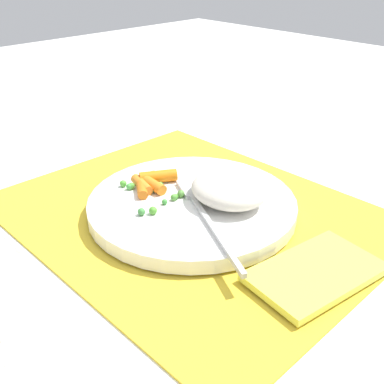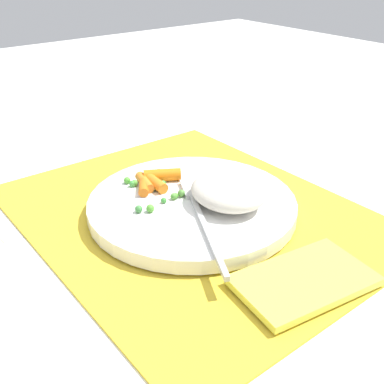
{
  "view_description": "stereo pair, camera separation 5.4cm",
  "coord_description": "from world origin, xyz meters",
  "px_view_note": "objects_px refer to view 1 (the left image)",
  "views": [
    {
      "loc": [
        -0.37,
        0.36,
        0.31
      ],
      "look_at": [
        0.0,
        0.0,
        0.03
      ],
      "focal_mm": 44.33,
      "sensor_mm": 36.0,
      "label": 1
    },
    {
      "loc": [
        -0.41,
        0.32,
        0.31
      ],
      "look_at": [
        0.0,
        0.0,
        0.03
      ],
      "focal_mm": 44.33,
      "sensor_mm": 36.0,
      "label": 2
    }
  ],
  "objects_px": {
    "plate": "(192,205)",
    "fork": "(202,212)",
    "rice_mound": "(229,189)",
    "carrot_portion": "(150,183)",
    "napkin": "(316,272)"
  },
  "relations": [
    {
      "from": "plate",
      "to": "fork",
      "type": "bearing_deg",
      "value": 153.65
    },
    {
      "from": "plate",
      "to": "napkin",
      "type": "distance_m",
      "value": 0.18
    },
    {
      "from": "plate",
      "to": "rice_mound",
      "type": "distance_m",
      "value": 0.05
    },
    {
      "from": "fork",
      "to": "napkin",
      "type": "xyz_separation_m",
      "value": [
        -0.15,
        -0.02,
        -0.02
      ]
    },
    {
      "from": "plate",
      "to": "rice_mound",
      "type": "relative_size",
      "value": 2.68
    },
    {
      "from": "fork",
      "to": "napkin",
      "type": "distance_m",
      "value": 0.15
    },
    {
      "from": "carrot_portion",
      "to": "fork",
      "type": "bearing_deg",
      "value": -179.75
    },
    {
      "from": "napkin",
      "to": "fork",
      "type": "bearing_deg",
      "value": 7.04
    },
    {
      "from": "rice_mound",
      "to": "napkin",
      "type": "distance_m",
      "value": 0.15
    },
    {
      "from": "fork",
      "to": "rice_mound",
      "type": "bearing_deg",
      "value": -91.5
    },
    {
      "from": "rice_mound",
      "to": "carrot_portion",
      "type": "distance_m",
      "value": 0.11
    },
    {
      "from": "rice_mound",
      "to": "plate",
      "type": "bearing_deg",
      "value": 36.93
    },
    {
      "from": "plate",
      "to": "rice_mound",
      "type": "xyz_separation_m",
      "value": [
        -0.04,
        -0.03,
        0.03
      ]
    },
    {
      "from": "plate",
      "to": "fork",
      "type": "distance_m",
      "value": 0.04
    },
    {
      "from": "carrot_portion",
      "to": "napkin",
      "type": "height_order",
      "value": "carrot_portion"
    }
  ]
}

